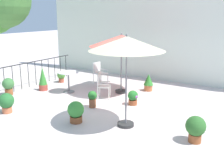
# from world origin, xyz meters

# --- Properties ---
(ground_plane) EXTENTS (60.00, 60.00, 0.00)m
(ground_plane) POSITION_xyz_m (0.00, 0.00, 0.00)
(ground_plane) COLOR beige
(villa_facade) EXTENTS (11.34, 0.30, 4.87)m
(villa_facade) POSITION_xyz_m (0.00, 4.08, 2.44)
(villa_facade) COLOR silver
(villa_facade) RESTS_ON ground
(terrace_railing) EXTENTS (0.03, 4.80, 1.01)m
(terrace_railing) POSITION_xyz_m (-3.60, -0.00, 0.68)
(terrace_railing) COLOR black
(terrace_railing) RESTS_ON ground
(patio_umbrella_0) EXTENTS (1.93, 1.93, 2.42)m
(patio_umbrella_0) POSITION_xyz_m (1.55, -1.19, 2.15)
(patio_umbrella_0) COLOR #2D2D2D
(patio_umbrella_0) RESTS_ON ground
(patio_umbrella_1) EXTENTS (2.35, 2.35, 2.22)m
(patio_umbrella_1) POSITION_xyz_m (-0.08, 1.35, 1.94)
(patio_umbrella_1) COLOR #2D2D2D
(patio_umbrella_1) RESTS_ON ground
(cafe_table_0) EXTENTS (0.77, 0.77, 0.78)m
(cafe_table_0) POSITION_xyz_m (-1.77, 0.33, 0.55)
(cafe_table_0) COLOR silver
(cafe_table_0) RESTS_ON ground
(patio_chair_0) EXTENTS (0.51, 0.52, 0.92)m
(patio_chair_0) POSITION_xyz_m (-1.51, 1.95, 0.54)
(patio_chair_0) COLOR white
(patio_chair_0) RESTS_ON ground
(patio_chair_1) EXTENTS (0.56, 0.56, 0.88)m
(patio_chair_1) POSITION_xyz_m (-0.31, 0.42, 0.50)
(patio_chair_1) COLOR white
(patio_chair_1) RESTS_ON ground
(potted_plant_0) EXTENTS (0.45, 0.45, 0.60)m
(potted_plant_0) POSITION_xyz_m (0.28, -1.71, 0.32)
(potted_plant_0) COLOR brown
(potted_plant_0) RESTS_ON ground
(potted_plant_1) EXTENTS (0.35, 0.33, 0.48)m
(potted_plant_1) POSITION_xyz_m (0.94, 0.37, 0.25)
(potted_plant_1) COLOR #9C4E2D
(potted_plant_1) RESTS_ON ground
(potted_plant_2) EXTENTS (0.42, 0.42, 0.64)m
(potted_plant_2) POSITION_xyz_m (-3.39, -1.11, 0.36)
(potted_plant_2) COLOR brown
(potted_plant_2) RESTS_ON ground
(potted_plant_3) EXTENTS (0.34, 0.34, 0.49)m
(potted_plant_3) POSITION_xyz_m (-3.03, 1.28, 0.28)
(potted_plant_3) COLOR #A5503B
(potted_plant_3) RESTS_ON ground
(potted_plant_4) EXTENTS (0.33, 0.33, 0.92)m
(potted_plant_4) POSITION_xyz_m (-2.79, -0.00, 0.44)
(potted_plant_4) COLOR #B1473A
(potted_plant_4) RESTS_ON ground
(potted_plant_5) EXTENTS (0.47, 0.47, 0.63)m
(potted_plant_5) POSITION_xyz_m (3.34, -1.13, 0.35)
(potted_plant_5) COLOR #9B522C
(potted_plant_5) RESTS_ON ground
(potted_plant_6) EXTENTS (0.37, 0.37, 0.66)m
(potted_plant_6) POSITION_xyz_m (0.69, 2.12, 0.35)
(potted_plant_6) COLOR #BE693F
(potted_plant_6) RESTS_ON ground
(potted_plant_7) EXTENTS (0.45, 0.45, 0.61)m
(potted_plant_7) POSITION_xyz_m (-1.92, -2.27, 0.34)
(potted_plant_7) COLOR #C86D46
(potted_plant_7) RESTS_ON ground
(potted_plant_8) EXTENTS (0.28, 0.28, 0.54)m
(potted_plant_8) POSITION_xyz_m (-0.03, -0.52, 0.30)
(potted_plant_8) COLOR brown
(potted_plant_8) RESTS_ON ground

